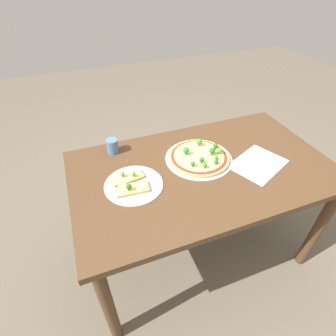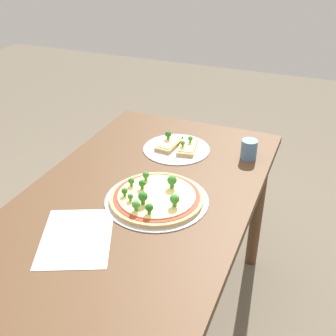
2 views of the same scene
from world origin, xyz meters
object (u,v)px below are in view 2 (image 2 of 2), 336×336
pizza_tray_whole (156,197)px  drinking_cup (249,149)px  pizza_tray_slice (178,146)px  dining_table (139,215)px

pizza_tray_whole → drinking_cup: drinking_cup is taller
pizza_tray_whole → pizza_tray_slice: bearing=-169.8°
drinking_cup → pizza_tray_slice: bearing=-84.7°
pizza_tray_slice → drinking_cup: size_ratio=3.51×
pizza_tray_whole → pizza_tray_slice: pizza_tray_whole is taller
dining_table → drinking_cup: (-0.42, 0.31, 0.13)m
dining_table → pizza_tray_slice: 0.40m
pizza_tray_slice → drinking_cup: 0.31m
dining_table → pizza_tray_slice: pizza_tray_slice is taller
dining_table → pizza_tray_whole: size_ratio=3.73×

